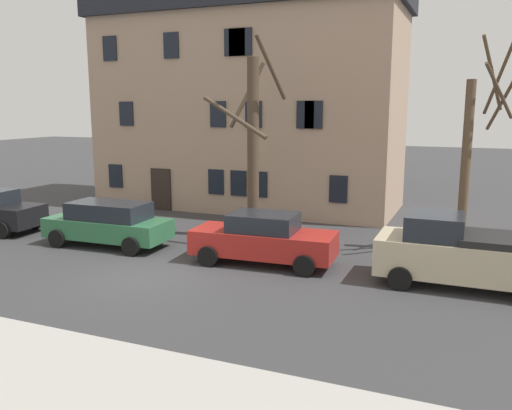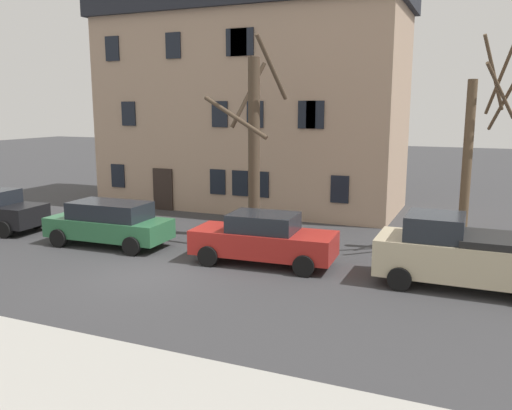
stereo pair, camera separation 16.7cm
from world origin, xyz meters
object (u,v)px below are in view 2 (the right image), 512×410
at_px(tree_bare_near, 254,143).
at_px(car_red_sedan, 263,239).
at_px(building_main, 250,92).
at_px(car_green_wagon, 109,223).
at_px(bicycle_leaning, 128,216).
at_px(tree_bare_mid, 473,153).
at_px(pickup_truck_beige, 465,253).

relative_size(tree_bare_near, car_red_sedan, 1.60).
height_order(building_main, car_red_sedan, building_main).
xyz_separation_m(car_green_wagon, bicycle_leaning, (-1.62, 3.29, -0.50)).
bearing_deg(building_main, tree_bare_mid, -27.74).
relative_size(car_red_sedan, bicycle_leaning, 2.77).
xyz_separation_m(building_main, tree_bare_mid, (10.91, -5.74, -2.34)).
relative_size(tree_bare_mid, car_red_sedan, 1.55).
bearing_deg(pickup_truck_beige, car_red_sedan, -179.01).
bearing_deg(tree_bare_mid, pickup_truck_beige, -89.25).
bearing_deg(pickup_truck_beige, tree_bare_mid, 90.75).
height_order(building_main, tree_bare_mid, building_main).
bearing_deg(tree_bare_near, bicycle_leaning, 179.20).
bearing_deg(tree_bare_mid, building_main, 152.26).
bearing_deg(tree_bare_mid, car_red_sedan, -146.62).
distance_m(tree_bare_near, bicycle_leaning, 7.01).
bearing_deg(bicycle_leaning, building_main, 64.96).
distance_m(car_green_wagon, car_red_sedan, 6.21).
distance_m(tree_bare_near, tree_bare_mid, 7.90).
bearing_deg(tree_bare_mid, tree_bare_near, -173.33).
bearing_deg(building_main, car_green_wagon, -98.35).
distance_m(tree_bare_mid, bicycle_leaning, 14.36).
height_order(building_main, bicycle_leaning, building_main).
distance_m(building_main, tree_bare_mid, 12.54).
relative_size(tree_bare_mid, car_green_wagon, 1.57).
height_order(building_main, tree_bare_near, building_main).
relative_size(tree_bare_mid, pickup_truck_beige, 1.49).
bearing_deg(car_red_sedan, bicycle_leaning, 157.68).
height_order(tree_bare_mid, pickup_truck_beige, tree_bare_mid).
bearing_deg(car_green_wagon, pickup_truck_beige, 0.85).
xyz_separation_m(building_main, car_green_wagon, (-1.45, -9.86, -5.03)).
relative_size(car_green_wagon, car_red_sedan, 0.99).
xyz_separation_m(car_red_sedan, bicycle_leaning, (-7.83, 3.21, -0.48)).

